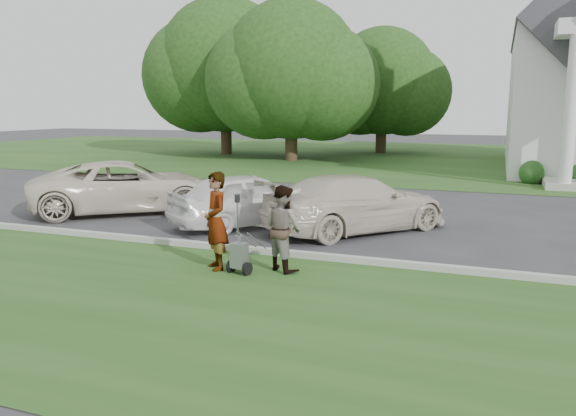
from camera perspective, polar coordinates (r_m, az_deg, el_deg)
The scene contains 14 objects.
ground at distance 11.95m, azimuth -0.18°, elevation -5.70°, with size 120.00×120.00×0.00m, color #333335.
grass_strip at distance 9.34m, azimuth -6.83°, elevation -10.36°, with size 80.00×7.00×0.01m, color #214A19.
church_lawn at distance 38.10m, azimuth 14.42°, elevation 4.98°, with size 80.00×30.00×0.01m, color #214A19.
curb at distance 12.43m, azimuth 0.72°, elevation -4.71°, with size 80.00×0.18×0.15m, color #9E9E93.
tree_left at distance 34.94m, azimuth 0.32°, elevation 13.23°, with size 10.63×8.40×9.71m.
tree_far at distance 40.12m, azimuth -6.44°, elevation 13.61°, with size 11.64×9.20×10.73m.
tree_back at distance 41.55m, azimuth 9.56°, elevation 12.09°, with size 9.61×7.60×8.89m.
striping_cart at distance 11.19m, azimuth -4.95°, elevation -4.91°, with size 0.54×0.96×0.85m.
person_left at distance 11.42m, azimuth -7.34°, elevation -1.39°, with size 0.73×0.48×1.99m, color #999999.
person_right at distance 11.27m, azimuth -0.51°, elevation -2.12°, with size 0.85×0.66×1.74m, color #999999.
parking_meter_near at distance 12.34m, azimuth -5.14°, elevation -0.93°, with size 0.10×0.09×1.43m.
car_a at distance 18.42m, azimuth -16.06°, elevation 2.11°, with size 2.67×5.80×1.61m, color beige.
car_b at distance 15.67m, azimuth -4.08°, elevation 0.92°, with size 1.77×4.41×1.50m, color white.
car_c at distance 15.02m, azimuth 6.95°, elevation 0.49°, with size 2.12×5.23×1.52m, color beige.
Camera 1 is at (4.07, -10.74, 3.28)m, focal length 35.00 mm.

